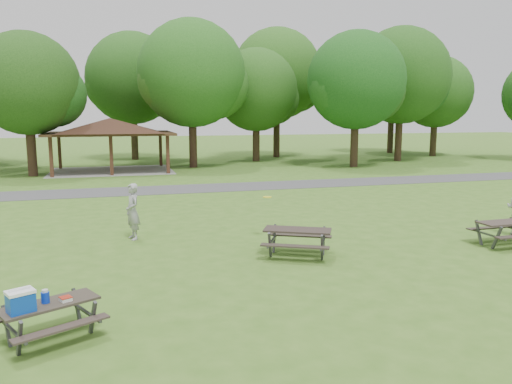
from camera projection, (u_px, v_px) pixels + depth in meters
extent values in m
plane|color=#3B651C|center=(261.00, 261.00, 13.91)|extent=(160.00, 160.00, 0.00)
cube|color=#414143|center=(188.00, 189.00, 27.20)|extent=(120.00, 3.20, 0.02)
cube|color=#371F14|center=(51.00, 157.00, 31.85)|extent=(0.22, 0.22, 2.60)
cube|color=#3A2415|center=(60.00, 151.00, 36.98)|extent=(0.22, 0.22, 2.60)
cube|color=#351D13|center=(111.00, 156.00, 32.85)|extent=(0.22, 0.22, 2.60)
cube|color=#331C12|center=(111.00, 150.00, 37.98)|extent=(0.22, 0.22, 2.60)
cube|color=#3A1F15|center=(168.00, 155.00, 33.86)|extent=(0.22, 0.22, 2.60)
cube|color=#321D12|center=(161.00, 149.00, 38.99)|extent=(0.22, 0.22, 2.60)
cube|color=#382516|center=(110.00, 133.00, 35.20)|extent=(8.60, 6.60, 0.16)
pyramid|color=black|center=(110.00, 125.00, 35.11)|extent=(7.01, 7.01, 1.00)
cube|color=gray|center=(112.00, 171.00, 35.62)|extent=(8.40, 6.40, 0.03)
cylinder|color=#301F15|center=(31.00, 149.00, 32.57)|extent=(0.60, 0.60, 3.50)
sphere|color=#193F12|center=(27.00, 83.00, 31.91)|extent=(6.60, 6.60, 6.60)
sphere|color=#144212|center=(53.00, 94.00, 32.70)|extent=(4.29, 4.29, 4.29)
sphere|color=#194E16|center=(4.00, 91.00, 31.44)|extent=(3.96, 3.96, 3.96)
cylinder|color=black|center=(193.00, 141.00, 37.88)|extent=(0.60, 0.60, 4.02)
sphere|color=#1B4D16|center=(192.00, 73.00, 37.10)|extent=(8.00, 8.00, 8.00)
sphere|color=#1E4D16|center=(215.00, 85.00, 38.00)|extent=(5.20, 5.20, 5.20)
sphere|color=#224F16|center=(171.00, 81.00, 36.57)|extent=(4.80, 4.80, 4.80)
cylinder|color=#312015|center=(256.00, 141.00, 42.88)|extent=(0.60, 0.60, 3.43)
sphere|color=#1C4714|center=(256.00, 90.00, 42.21)|extent=(7.00, 7.00, 7.00)
sphere|color=#1A4213|center=(273.00, 99.00, 43.03)|extent=(4.55, 4.55, 4.55)
sphere|color=#1C4614|center=(241.00, 96.00, 41.72)|extent=(4.20, 4.20, 4.20)
cylinder|color=black|center=(354.00, 142.00, 38.30)|extent=(0.60, 0.60, 3.78)
sphere|color=#134514|center=(356.00, 80.00, 37.58)|extent=(7.40, 7.40, 7.40)
sphere|color=#1A4112|center=(374.00, 91.00, 38.43)|extent=(4.81, 4.81, 4.81)
sphere|color=#164814|center=(339.00, 87.00, 37.07)|extent=(4.44, 4.44, 4.44)
cylinder|color=#332116|center=(399.00, 137.00, 43.22)|extent=(0.60, 0.60, 4.20)
sphere|color=#194413|center=(401.00, 75.00, 42.42)|extent=(8.20, 8.20, 8.20)
sphere|color=#124012|center=(418.00, 86.00, 43.33)|extent=(5.33, 5.33, 5.33)
sphere|color=#224E16|center=(385.00, 82.00, 41.88)|extent=(4.92, 4.92, 4.92)
cylinder|color=#312315|center=(433.00, 137.00, 48.22)|extent=(0.60, 0.60, 3.57)
sphere|color=#1C4914|center=(436.00, 92.00, 47.55)|extent=(6.80, 6.80, 6.80)
sphere|color=#164E16|center=(447.00, 99.00, 48.35)|extent=(4.42, 4.42, 4.42)
sphere|color=#183F12|center=(424.00, 97.00, 47.07)|extent=(4.08, 4.08, 4.08)
cylinder|color=#2F2115|center=(134.00, 136.00, 44.39)|extent=(0.60, 0.60, 4.13)
sphere|color=#1A4513|center=(132.00, 78.00, 43.60)|extent=(8.00, 8.00, 8.00)
sphere|color=#214D16|center=(153.00, 88.00, 44.50)|extent=(5.20, 5.20, 5.20)
sphere|color=#1C4714|center=(114.00, 85.00, 43.07)|extent=(4.80, 4.80, 4.80)
cylinder|color=#312015|center=(277.00, 133.00, 46.93)|extent=(0.60, 0.60, 4.55)
sphere|color=#1F4C15|center=(277.00, 74.00, 46.09)|extent=(8.40, 8.40, 8.40)
sphere|color=#194213|center=(295.00, 84.00, 47.01)|extent=(5.46, 5.46, 5.46)
sphere|color=#1A4012|center=(260.00, 80.00, 45.54)|extent=(5.04, 5.04, 5.04)
cylinder|color=black|center=(391.00, 132.00, 51.90)|extent=(0.60, 0.60, 4.27)
sphere|color=#194F16|center=(393.00, 82.00, 51.10)|extent=(8.00, 8.00, 8.00)
sphere|color=#1D4313|center=(406.00, 90.00, 52.00)|extent=(5.20, 5.20, 5.20)
sphere|color=#184E16|center=(379.00, 88.00, 50.57)|extent=(4.80, 4.80, 4.80)
cube|color=#2D2720|center=(49.00, 304.00, 8.96)|extent=(1.79, 1.34, 0.05)
cube|color=#2E2521|center=(62.00, 328.00, 8.60)|extent=(1.60, 0.96, 0.04)
cube|color=black|center=(39.00, 310.00, 9.40)|extent=(1.60, 0.96, 0.04)
cube|color=#3E3E41|center=(20.00, 339.00, 8.33)|extent=(0.21, 0.34, 0.72)
cube|color=#404042|center=(7.00, 326.00, 8.84)|extent=(0.21, 0.34, 0.72)
cube|color=#3D3D3F|center=(13.00, 331.00, 8.58)|extent=(0.66, 1.24, 0.05)
cube|color=#454548|center=(93.00, 318.00, 9.19)|extent=(0.21, 0.34, 0.72)
cube|color=#3D3D40|center=(77.00, 307.00, 9.70)|extent=(0.21, 0.34, 0.72)
cube|color=#414144|center=(85.00, 311.00, 9.44)|extent=(0.66, 1.24, 0.05)
cube|color=#0B3EAF|center=(21.00, 303.00, 8.53)|extent=(0.52, 0.47, 0.33)
cube|color=white|center=(20.00, 292.00, 8.50)|extent=(0.54, 0.49, 0.05)
cylinder|color=white|center=(20.00, 288.00, 8.49)|extent=(0.34, 0.19, 0.03)
cylinder|color=#0C2FB6|center=(45.00, 297.00, 8.94)|extent=(0.19, 0.19, 0.20)
cylinder|color=silver|center=(45.00, 291.00, 8.92)|extent=(0.14, 0.14, 0.05)
cube|color=silver|center=(66.00, 299.00, 9.04)|extent=(0.25, 0.25, 0.06)
cube|color=#A82313|center=(66.00, 297.00, 9.04)|extent=(0.26, 0.26, 0.01)
cube|color=black|center=(297.00, 230.00, 14.26)|extent=(2.03, 1.53, 0.05)
cube|color=#2B251F|center=(295.00, 246.00, 13.70)|extent=(1.82, 1.11, 0.04)
cube|color=#2C2620|center=(300.00, 235.00, 14.92)|extent=(1.82, 1.11, 0.04)
cube|color=#474649|center=(270.00, 245.00, 14.08)|extent=(0.24, 0.38, 0.82)
cube|color=#3F3F42|center=(274.00, 238.00, 14.84)|extent=(0.24, 0.38, 0.82)
cube|color=#414043|center=(272.00, 241.00, 14.45)|extent=(0.76, 1.40, 0.05)
cube|color=#444447|center=(322.00, 248.00, 13.80)|extent=(0.24, 0.38, 0.82)
cube|color=#444547|center=(324.00, 241.00, 14.56)|extent=(0.24, 0.38, 0.82)
cube|color=#3D3E40|center=(323.00, 243.00, 14.18)|extent=(0.76, 1.40, 0.05)
cube|color=#2F2622|center=(507.00, 222.00, 15.46)|extent=(1.82, 0.76, 0.05)
cube|color=#2F2822|center=(492.00, 227.00, 16.07)|extent=(1.80, 0.31, 0.04)
cube|color=#404042|center=(497.00, 238.00, 14.96)|extent=(0.07, 0.38, 0.78)
cube|color=#454648|center=(479.00, 233.00, 15.67)|extent=(0.07, 0.38, 0.78)
cube|color=#464648|center=(488.00, 234.00, 15.31)|extent=(0.10, 1.46, 0.05)
cylinder|color=yellow|center=(267.00, 197.00, 16.29)|extent=(0.33, 0.33, 0.02)
imported|color=#979799|center=(133.00, 212.00, 16.18)|extent=(0.62, 0.77, 1.84)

